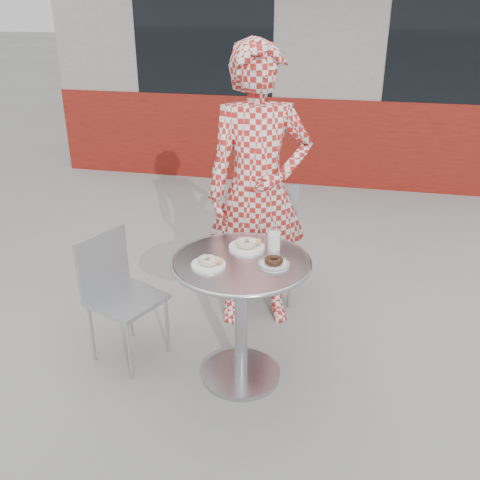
% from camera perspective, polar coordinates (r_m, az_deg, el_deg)
% --- Properties ---
extents(ground, '(60.00, 60.00, 0.00)m').
position_cam_1_polar(ground, '(3.26, -0.46, -14.00)').
color(ground, gray).
rests_on(ground, ground).
extents(storefront, '(6.02, 4.55, 3.00)m').
position_cam_1_polar(storefront, '(8.08, 8.94, 20.39)').
color(storefront, gray).
rests_on(storefront, ground).
extents(bistro_table, '(0.75, 0.75, 0.76)m').
position_cam_1_polar(bistro_table, '(2.92, 0.13, -5.44)').
color(bistro_table, silver).
rests_on(bistro_table, ground).
extents(chair_far, '(0.50, 0.51, 0.93)m').
position_cam_1_polar(chair_far, '(3.90, 2.56, -2.11)').
color(chair_far, '#B2B5BA').
rests_on(chair_far, ground).
extents(chair_left, '(0.49, 0.49, 0.78)m').
position_cam_1_polar(chair_left, '(3.34, -11.89, -8.53)').
color(chair_left, '#B2B5BA').
rests_on(chair_left, ground).
extents(seated_person, '(0.77, 0.63, 1.83)m').
position_cam_1_polar(seated_person, '(3.39, 1.94, 5.22)').
color(seated_person, '#B1201B').
rests_on(seated_person, ground).
extents(plate_far, '(0.20, 0.20, 0.05)m').
position_cam_1_polar(plate_far, '(2.96, 0.79, -0.51)').
color(plate_far, white).
rests_on(plate_far, bistro_table).
extents(plate_near, '(0.18, 0.18, 0.05)m').
position_cam_1_polar(plate_near, '(2.77, -3.33, -2.39)').
color(plate_near, white).
rests_on(plate_near, bistro_table).
extents(plate_checker, '(0.17, 0.17, 0.04)m').
position_cam_1_polar(plate_checker, '(2.78, 3.61, -2.46)').
color(plate_checker, white).
rests_on(plate_checker, bistro_table).
extents(milk_cup, '(0.07, 0.07, 0.12)m').
position_cam_1_polar(milk_cup, '(2.93, 3.64, -0.03)').
color(milk_cup, white).
rests_on(milk_cup, bistro_table).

